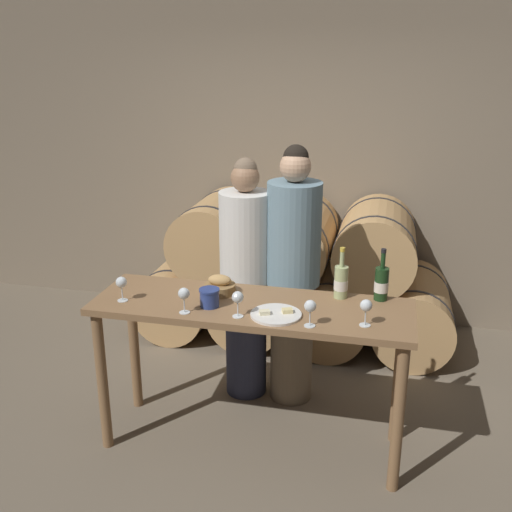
{
  "coord_description": "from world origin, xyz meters",
  "views": [
    {
      "loc": [
        0.73,
        -3.04,
        2.3
      ],
      "look_at": [
        0.0,
        0.12,
        1.18
      ],
      "focal_mm": 42.0,
      "sensor_mm": 36.0,
      "label": 1
    }
  ],
  "objects_px": {
    "person_left": "(246,280)",
    "wine_glass_far_right": "(366,307)",
    "wine_bottle_red": "(381,283)",
    "wine_glass_right": "(310,307)",
    "wine_bottle_white": "(341,282)",
    "wine_glass_center": "(238,298)",
    "wine_glass_far_left": "(121,283)",
    "wine_glass_left": "(184,295)",
    "tasting_table": "(252,326)",
    "person_right": "(293,277)",
    "bread_basket": "(220,286)",
    "blue_crock": "(209,297)",
    "cheese_plate": "(276,314)"
  },
  "relations": [
    {
      "from": "person_right",
      "to": "wine_glass_center",
      "type": "bearing_deg",
      "value": -102.84
    },
    {
      "from": "person_left",
      "to": "wine_glass_far_left",
      "type": "relative_size",
      "value": 11.32
    },
    {
      "from": "wine_glass_center",
      "to": "wine_bottle_red",
      "type": "bearing_deg",
      "value": 29.15
    },
    {
      "from": "wine_bottle_white",
      "to": "cheese_plate",
      "type": "height_order",
      "value": "wine_bottle_white"
    },
    {
      "from": "blue_crock",
      "to": "bread_basket",
      "type": "xyz_separation_m",
      "value": [
        0.0,
        0.2,
        -0.01
      ]
    },
    {
      "from": "wine_glass_center",
      "to": "wine_glass_right",
      "type": "bearing_deg",
      "value": -4.13
    },
    {
      "from": "person_left",
      "to": "wine_glass_far_right",
      "type": "height_order",
      "value": "person_left"
    },
    {
      "from": "wine_bottle_red",
      "to": "wine_glass_right",
      "type": "height_order",
      "value": "wine_bottle_red"
    },
    {
      "from": "bread_basket",
      "to": "wine_glass_far_right",
      "type": "bearing_deg",
      "value": -16.34
    },
    {
      "from": "blue_crock",
      "to": "wine_glass_far_right",
      "type": "xyz_separation_m",
      "value": [
        0.87,
        -0.05,
        0.05
      ]
    },
    {
      "from": "wine_bottle_white",
      "to": "wine_glass_right",
      "type": "bearing_deg",
      "value": -105.74
    },
    {
      "from": "person_right",
      "to": "wine_glass_far_left",
      "type": "relative_size",
      "value": 11.95
    },
    {
      "from": "blue_crock",
      "to": "bread_basket",
      "type": "relative_size",
      "value": 0.62
    },
    {
      "from": "person_right",
      "to": "wine_glass_far_right",
      "type": "relative_size",
      "value": 11.95
    },
    {
      "from": "wine_glass_far_left",
      "to": "cheese_plate",
      "type": "bearing_deg",
      "value": -0.2
    },
    {
      "from": "wine_bottle_red",
      "to": "wine_glass_center",
      "type": "bearing_deg",
      "value": -150.85
    },
    {
      "from": "wine_glass_far_left",
      "to": "person_right",
      "type": "bearing_deg",
      "value": 38.66
    },
    {
      "from": "wine_glass_far_left",
      "to": "tasting_table",
      "type": "bearing_deg",
      "value": 9.46
    },
    {
      "from": "wine_glass_left",
      "to": "bread_basket",
      "type": "bearing_deg",
      "value": 70.58
    },
    {
      "from": "blue_crock",
      "to": "wine_glass_far_right",
      "type": "height_order",
      "value": "wine_glass_far_right"
    },
    {
      "from": "bread_basket",
      "to": "cheese_plate",
      "type": "relative_size",
      "value": 0.67
    },
    {
      "from": "wine_glass_far_left",
      "to": "wine_glass_left",
      "type": "relative_size",
      "value": 1.0
    },
    {
      "from": "wine_glass_right",
      "to": "cheese_plate",
      "type": "bearing_deg",
      "value": 156.25
    },
    {
      "from": "tasting_table",
      "to": "wine_glass_right",
      "type": "height_order",
      "value": "wine_glass_right"
    },
    {
      "from": "person_right",
      "to": "wine_glass_far_left",
      "type": "xyz_separation_m",
      "value": [
        -0.88,
        -0.7,
        0.15
      ]
    },
    {
      "from": "tasting_table",
      "to": "wine_glass_far_right",
      "type": "distance_m",
      "value": 0.71
    },
    {
      "from": "tasting_table",
      "to": "blue_crock",
      "type": "distance_m",
      "value": 0.31
    },
    {
      "from": "bread_basket",
      "to": "wine_glass_right",
      "type": "height_order",
      "value": "wine_glass_right"
    },
    {
      "from": "tasting_table",
      "to": "wine_glass_center",
      "type": "xyz_separation_m",
      "value": [
        -0.03,
        -0.18,
        0.25
      ]
    },
    {
      "from": "wine_bottle_white",
      "to": "wine_glass_center",
      "type": "distance_m",
      "value": 0.65
    },
    {
      "from": "person_left",
      "to": "blue_crock",
      "type": "bearing_deg",
      "value": -93.76
    },
    {
      "from": "person_right",
      "to": "wine_bottle_white",
      "type": "height_order",
      "value": "person_right"
    },
    {
      "from": "wine_glass_far_left",
      "to": "person_left",
      "type": "bearing_deg",
      "value": 51.58
    },
    {
      "from": "bread_basket",
      "to": "cheese_plate",
      "type": "distance_m",
      "value": 0.46
    },
    {
      "from": "person_left",
      "to": "person_right",
      "type": "relative_size",
      "value": 0.95
    },
    {
      "from": "wine_glass_far_left",
      "to": "wine_glass_left",
      "type": "xyz_separation_m",
      "value": [
        0.4,
        -0.08,
        0.0
      ]
    },
    {
      "from": "wine_bottle_red",
      "to": "cheese_plate",
      "type": "height_order",
      "value": "wine_bottle_red"
    },
    {
      "from": "wine_glass_left",
      "to": "wine_glass_right",
      "type": "xyz_separation_m",
      "value": [
        0.69,
        -0.01,
        0.0
      ]
    },
    {
      "from": "wine_bottle_white",
      "to": "wine_glass_center",
      "type": "height_order",
      "value": "wine_bottle_white"
    },
    {
      "from": "tasting_table",
      "to": "cheese_plate",
      "type": "xyz_separation_m",
      "value": [
        0.17,
        -0.13,
        0.15
      ]
    },
    {
      "from": "person_left",
      "to": "wine_bottle_red",
      "type": "height_order",
      "value": "person_left"
    },
    {
      "from": "wine_bottle_red",
      "to": "blue_crock",
      "type": "height_order",
      "value": "wine_bottle_red"
    },
    {
      "from": "wine_bottle_white",
      "to": "blue_crock",
      "type": "distance_m",
      "value": 0.77
    },
    {
      "from": "blue_crock",
      "to": "cheese_plate",
      "type": "xyz_separation_m",
      "value": [
        0.39,
        -0.04,
        -0.05
      ]
    },
    {
      "from": "wine_bottle_white",
      "to": "wine_glass_center",
      "type": "xyz_separation_m",
      "value": [
        -0.52,
        -0.39,
        0.01
      ]
    },
    {
      "from": "blue_crock",
      "to": "wine_glass_left",
      "type": "bearing_deg",
      "value": -133.62
    },
    {
      "from": "blue_crock",
      "to": "wine_glass_center",
      "type": "height_order",
      "value": "wine_glass_center"
    },
    {
      "from": "person_left",
      "to": "wine_bottle_white",
      "type": "height_order",
      "value": "person_left"
    },
    {
      "from": "tasting_table",
      "to": "person_right",
      "type": "distance_m",
      "value": 0.6
    },
    {
      "from": "person_right",
      "to": "bread_basket",
      "type": "xyz_separation_m",
      "value": [
        -0.36,
        -0.46,
        0.08
      ]
    }
  ]
}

